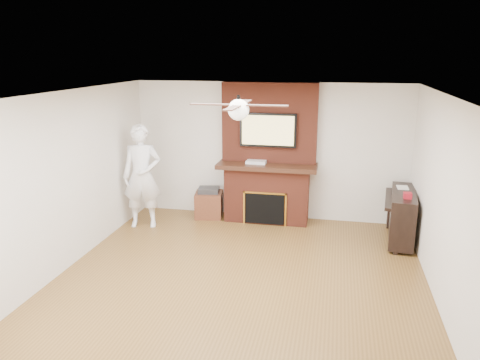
% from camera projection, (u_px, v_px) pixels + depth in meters
% --- Properties ---
extents(room_shell, '(5.36, 5.86, 2.86)m').
position_uv_depth(room_shell, '(239.00, 194.00, 5.98)').
color(room_shell, brown).
rests_on(room_shell, ground).
extents(fireplace, '(1.78, 0.64, 2.50)m').
position_uv_depth(fireplace, '(268.00, 167.00, 8.45)').
color(fireplace, maroon).
rests_on(fireplace, ground).
extents(tv, '(1.00, 0.08, 0.60)m').
position_uv_depth(tv, '(268.00, 130.00, 8.23)').
color(tv, black).
rests_on(tv, fireplace).
extents(ceiling_fan, '(1.21, 1.21, 0.31)m').
position_uv_depth(ceiling_fan, '(239.00, 109.00, 5.69)').
color(ceiling_fan, black).
rests_on(ceiling_fan, room_shell).
extents(person, '(0.76, 0.59, 1.83)m').
position_uv_depth(person, '(142.00, 176.00, 8.15)').
color(person, white).
rests_on(person, ground).
extents(side_table, '(0.56, 0.56, 0.57)m').
position_uv_depth(side_table, '(209.00, 203.00, 8.80)').
color(side_table, '#532817').
rests_on(side_table, ground).
extents(piano, '(0.60, 1.31, 0.93)m').
position_uv_depth(piano, '(402.00, 215.00, 7.60)').
color(piano, black).
rests_on(piano, ground).
extents(cable_box, '(0.36, 0.21, 0.05)m').
position_uv_depth(cable_box, '(256.00, 162.00, 8.37)').
color(cable_box, silver).
rests_on(cable_box, fireplace).
extents(candle_orange, '(0.07, 0.07, 0.11)m').
position_uv_depth(candle_orange, '(262.00, 221.00, 8.48)').
color(candle_orange, '#C18516').
rests_on(candle_orange, ground).
extents(candle_green, '(0.06, 0.06, 0.09)m').
position_uv_depth(candle_green, '(267.00, 221.00, 8.50)').
color(candle_green, '#478937').
rests_on(candle_green, ground).
extents(candle_blue, '(0.06, 0.06, 0.08)m').
position_uv_depth(candle_blue, '(281.00, 223.00, 8.41)').
color(candle_blue, '#2F508E').
rests_on(candle_blue, ground).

